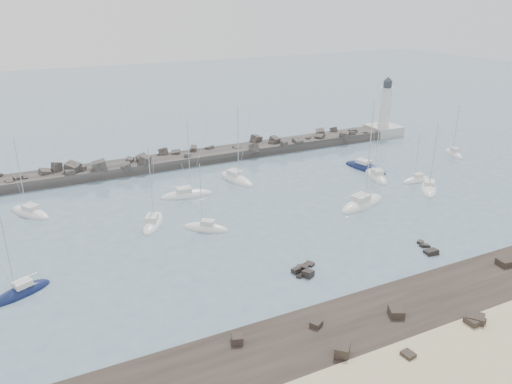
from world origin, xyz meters
TOP-DOWN VIEW (x-y plane):
  - ground at (0.00, 0.00)m, footprint 400.00×400.00m
  - sand_strip at (0.00, -32.00)m, footprint 140.00×14.00m
  - rock_shelf at (-0.08, -22.01)m, footprint 140.00×12.00m
  - rock_cluster_near at (-3.99, -9.18)m, footprint 3.80×3.75m
  - rock_cluster_far at (13.64, -11.50)m, footprint 2.46×4.18m
  - breakwater at (-7.63, 38.00)m, footprint 115.00×7.77m
  - lighthouse at (47.00, 38.00)m, footprint 7.00×7.00m
  - sailboat_1 at (-33.07, 24.65)m, footprint 6.76×8.34m
  - sailboat_2 at (-35.34, 0.88)m, footprint 7.24×4.91m
  - sailboat_3 at (-16.97, 12.51)m, footprint 5.89×8.08m
  - sailboat_4 at (-8.85, 21.04)m, footprint 9.12×3.93m
  - sailboat_5 at (-10.55, 7.43)m, footprint 6.55×5.91m
  - sailboat_6 at (1.78, 24.35)m, footprint 4.77×9.77m
  - sailboat_7 at (15.31, 4.75)m, footprint 10.63×6.02m
  - sailboat_8 at (27.07, 19.17)m, footprint 5.26×9.88m
  - sailboat_9 at (31.13, 9.45)m, footprint 6.16×1.97m
  - sailboat_10 at (25.68, 14.12)m, footprint 4.74×8.62m
  - sailboat_11 at (29.99, 5.16)m, footprint 7.42×7.96m
  - sailboat_12 at (49.74, 18.30)m, footprint 4.56×7.25m

SIDE VIEW (x-z plane):
  - ground at x=0.00m, z-range 0.00..0.00m
  - sand_strip at x=0.00m, z-range -0.50..0.50m
  - rock_shelf at x=-0.08m, z-range -0.88..0.90m
  - rock_cluster_far at x=13.64m, z-range -0.52..0.70m
  - sailboat_11 at x=29.99m, z-range -6.42..6.68m
  - sailboat_4 at x=-8.85m, z-range -6.80..7.06m
  - sailboat_1 at x=-33.07m, z-range -6.44..6.71m
  - sailboat_9 at x=31.13m, z-range -4.83..5.10m
  - sailboat_3 at x=-16.97m, z-range -6.12..6.39m
  - sailboat_2 at x=-35.34m, z-range -5.46..5.74m
  - sailboat_5 at x=-10.55m, z-range -5.30..5.58m
  - sailboat_8 at x=27.07m, z-range -7.30..7.59m
  - sailboat_6 at x=1.78m, z-range -7.28..7.57m
  - sailboat_7 at x=15.31m, z-range -7.86..8.16m
  - sailboat_10 at x=25.68m, z-range -6.44..6.74m
  - sailboat_12 at x=49.74m, z-range -5.49..5.79m
  - rock_cluster_near at x=-3.99m, z-range -0.50..0.80m
  - breakwater at x=-7.63m, z-range -2.24..2.91m
  - lighthouse at x=47.00m, z-range -4.21..10.39m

